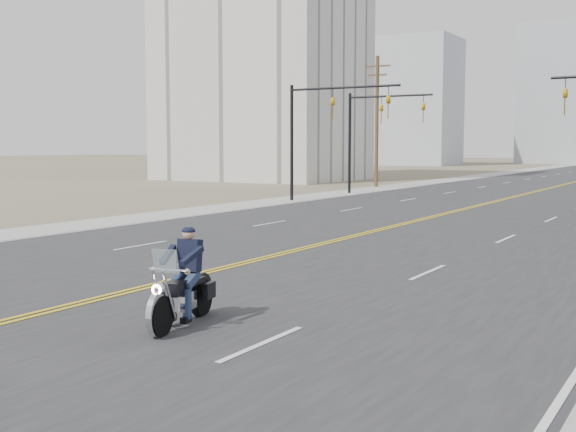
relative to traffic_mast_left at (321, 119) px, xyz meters
The scene contains 8 objects.
sidewalk_left 38.40m from the traffic_mast_left, 93.80° to the left, with size 3.00×200.00×0.01m, color #A5A5A0.
traffic_mast_left is the anchor object (origin of this frame).
traffic_mast_far 8.01m from the traffic_mast_left, 92.40° to the left, with size 6.10×0.26×7.00m.
utility_pole_left 16.39m from the traffic_mast_left, 102.42° to the left, with size 2.20×0.30×10.50m.
apartment_block 31.50m from the traffic_mast_left, 129.59° to the left, with size 18.00×14.00×30.00m, color silver.
haze_bldg_a 87.20m from the traffic_mast_left, 107.41° to the left, with size 14.00×12.00×22.00m, color #B7BCC6.
haze_bldg_f 106.28m from the traffic_mast_left, 112.71° to the left, with size 12.00×12.00×16.00m, color #ADB2B7.
motorcyclist 30.42m from the traffic_mast_left, 66.57° to the right, with size 1.00×2.33×1.82m, color black, non-canonical shape.
Camera 1 is at (11.44, -5.92, 3.33)m, focal length 45.00 mm.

